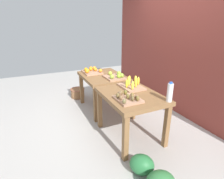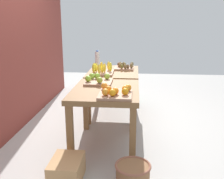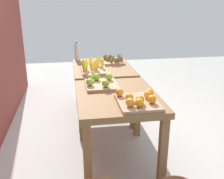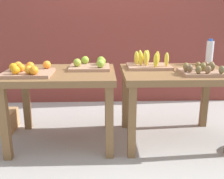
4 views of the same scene
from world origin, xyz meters
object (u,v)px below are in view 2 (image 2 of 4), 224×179
(banana_crate, at_px, (102,71))
(water_bottle, at_px, (97,59))
(apple_bin, at_px, (98,80))
(kiwi_bin, at_px, (124,67))
(display_table_right, at_px, (113,77))
(orange_bin, at_px, (115,92))
(display_table_left, at_px, (106,97))
(watermelon_pile, at_px, (130,92))
(wicker_basket, at_px, (133,174))
(cardboard_produce_box, at_px, (67,170))

(banana_crate, relative_size, water_bottle, 1.58)
(apple_bin, xyz_separation_m, kiwi_bin, (1.02, -0.30, -0.00))
(display_table_right, height_order, orange_bin, orange_bin)
(water_bottle, bearing_deg, display_table_left, -168.24)
(display_table_right, xyz_separation_m, watermelon_pile, (0.92, -0.25, -0.50))
(water_bottle, relative_size, watermelon_pile, 0.40)
(display_table_left, relative_size, orange_bin, 2.36)
(water_bottle, bearing_deg, orange_bin, -165.84)
(kiwi_bin, bearing_deg, wicker_basket, -175.10)
(watermelon_pile, xyz_separation_m, cardboard_produce_box, (-2.84, 0.55, -0.02))
(kiwi_bin, height_order, cardboard_produce_box, kiwi_bin)
(banana_crate, distance_m, watermelon_pile, 1.40)
(apple_bin, relative_size, banana_crate, 0.91)
(apple_bin, bearing_deg, water_bottle, 8.62)
(display_table_right, bearing_deg, water_bottle, 35.70)
(kiwi_bin, xyz_separation_m, water_bottle, (0.27, 0.50, 0.10))
(orange_bin, distance_m, kiwi_bin, 1.59)
(cardboard_produce_box, bearing_deg, display_table_left, -20.70)
(watermelon_pile, bearing_deg, water_bottle, 128.89)
(display_table_right, bearing_deg, watermelon_pile, -15.19)
(display_table_left, xyz_separation_m, banana_crate, (0.88, 0.15, 0.16))
(apple_bin, bearing_deg, kiwi_bin, -16.35)
(wicker_basket, bearing_deg, banana_crate, 16.45)
(display_table_left, bearing_deg, kiwi_bin, -7.28)
(display_table_right, distance_m, watermelon_pile, 1.08)
(orange_bin, distance_m, cardboard_produce_box, 0.95)
(display_table_left, bearing_deg, water_bottle, 11.76)
(apple_bin, xyz_separation_m, banana_crate, (0.59, 0.02, 0.01))
(cardboard_produce_box, bearing_deg, water_bottle, 0.69)
(cardboard_produce_box, bearing_deg, wicker_basket, -92.66)
(display_table_right, bearing_deg, apple_bin, 170.96)
(apple_bin, height_order, wicker_basket, apple_bin)
(display_table_left, xyz_separation_m, water_bottle, (1.58, 0.33, 0.24))
(banana_crate, relative_size, wicker_basket, 1.27)
(display_table_right, bearing_deg, wicker_basket, -169.79)
(display_table_right, distance_m, cardboard_produce_box, 2.00)
(kiwi_bin, relative_size, watermelon_pile, 0.52)
(display_table_right, bearing_deg, orange_bin, -174.27)
(water_bottle, bearing_deg, cardboard_produce_box, -179.31)
(kiwi_bin, distance_m, water_bottle, 0.57)
(display_table_right, xyz_separation_m, orange_bin, (-1.40, -0.14, 0.15))
(kiwi_bin, distance_m, watermelon_pile, 0.98)
(banana_crate, bearing_deg, cardboard_produce_box, 174.95)
(cardboard_produce_box, bearing_deg, kiwi_bin, -12.53)
(display_table_right, relative_size, orange_bin, 2.36)
(display_table_left, distance_m, banana_crate, 0.90)
(orange_bin, relative_size, wicker_basket, 1.27)
(apple_bin, bearing_deg, watermelon_pile, -12.31)
(kiwi_bin, bearing_deg, watermelon_pile, -6.49)
(display_table_left, distance_m, apple_bin, 0.35)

